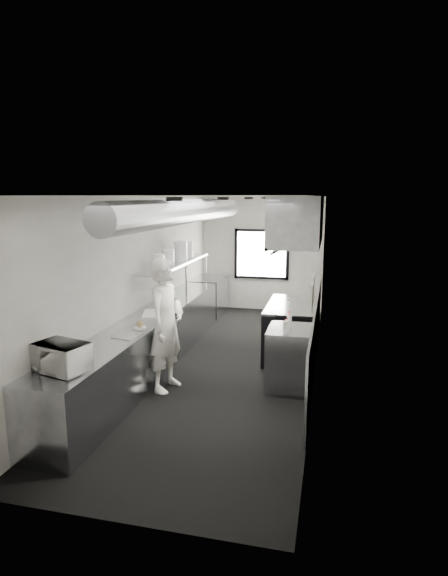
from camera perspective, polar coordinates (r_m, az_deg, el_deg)
The scene contains 35 objects.
floor at distance 7.93m, azimuth 0.13°, elevation -9.38°, with size 3.00×8.00×0.01m, color black.
ceiling at distance 7.42m, azimuth 0.13°, elevation 11.31°, with size 3.00×8.00×0.01m, color beige.
wall_back at distance 11.44m, azimuth 4.69°, elevation 4.21°, with size 3.00×0.02×2.80m, color beige.
wall_front at distance 3.89m, azimuth -13.55°, elevation -10.00°, with size 3.00×0.02×2.80m, color beige.
wall_left at distance 8.02m, azimuth -10.37°, elevation 1.06°, with size 0.02×8.00×2.80m, color beige.
wall_right at distance 7.36m, azimuth 11.58°, elevation 0.11°, with size 0.02×8.00×2.80m, color beige.
wall_cladding at distance 7.85m, azimuth 11.26°, elevation -5.56°, with size 0.03×5.50×1.10m, color gray.
hvac_duct at distance 7.99m, azimuth -4.17°, elevation 9.48°, with size 0.40×0.40×6.40m, color gray.
service_window at distance 11.40m, azimuth 4.66°, elevation 4.19°, with size 1.36×0.05×1.25m.
exhaust_hood at distance 7.96m, azimuth 9.09°, elevation 8.21°, with size 0.81×2.20×0.88m.
prep_counter at distance 7.66m, azimuth -9.20°, elevation -6.70°, with size 0.70×6.00×0.90m, color gray.
pass_shelf at distance 8.80m, azimuth -5.96°, elevation 2.97°, with size 0.45×3.00×0.68m.
range at distance 8.28m, azimuth 8.28°, elevation -5.16°, with size 0.88×1.60×0.94m.
bottle_station at distance 6.95m, azimuth 8.16°, elevation -8.55°, with size 0.65×0.80×0.90m, color gray.
far_work_table at distance 11.05m, azimuth -1.92°, elevation -1.00°, with size 0.70×1.20×0.90m, color gray.
notice_sheet_a at distance 6.15m, azimuth 11.01°, elevation -0.14°, with size 0.02×0.28×0.38m, color beige.
notice_sheet_b at distance 5.81m, azimuth 10.84°, elevation -1.28°, with size 0.02×0.28×0.38m, color beige.
line_cook at distance 6.71m, azimuth -7.19°, elevation -4.56°, with size 0.71×0.47×1.95m, color white.
microwave at distance 5.41m, azimuth -19.51°, elevation -8.08°, with size 0.53×0.40×0.32m, color silver.
deli_tub_a at distance 5.68m, azimuth -19.40°, elevation -8.27°, with size 0.15×0.15×0.11m, color beige.
deli_tub_b at distance 6.08m, azimuth -17.25°, elevation -6.94°, with size 0.13×0.13×0.09m, color beige.
newspaper at distance 6.55m, azimuth -11.84°, elevation -5.75°, with size 0.30×0.37×0.01m, color beige.
small_plate at distance 6.86m, azimuth -10.37°, elevation -4.87°, with size 0.19×0.19×0.02m, color white.
pastry at distance 6.85m, azimuth -10.38°, elevation -4.42°, with size 0.10×0.10×0.10m, color tan.
cutting_board at distance 7.65m, azimuth -8.46°, elevation -3.12°, with size 0.40×0.54×0.02m, color white.
knife_block at distance 8.49m, azimuth -7.53°, elevation -0.96°, with size 0.09×0.20×0.22m, color #4D281B.
plate_stack_a at distance 8.01m, azimuth -8.15°, elevation 3.28°, with size 0.22×0.22×0.25m, color white.
plate_stack_b at distance 8.42m, azimuth -6.95°, elevation 3.80°, with size 0.22×0.22×0.29m, color white.
plate_stack_c at distance 9.04m, azimuth -5.41°, elevation 4.63°, with size 0.27×0.27×0.38m, color white.
plate_stack_d at distance 9.42m, azimuth -4.51°, elevation 4.75°, with size 0.21×0.21×0.33m, color white.
squeeze_bottle_a at distance 6.52m, azimuth 7.53°, elevation -4.88°, with size 0.06×0.06×0.18m, color white.
squeeze_bottle_b at distance 6.63m, azimuth 7.85°, elevation -4.65°, with size 0.06×0.06×0.17m, color white.
squeeze_bottle_c at distance 6.84m, azimuth 8.05°, elevation -4.16°, with size 0.06×0.06×0.18m, color white.
squeeze_bottle_d at distance 6.94m, azimuth 8.07°, elevation -3.90°, with size 0.06×0.06×0.18m, color white.
squeeze_bottle_e at distance 7.05m, azimuth 8.17°, elevation -3.72°, with size 0.06×0.06×0.17m, color white.
Camera 1 is at (1.68, -7.23, 2.79)m, focal length 28.67 mm.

